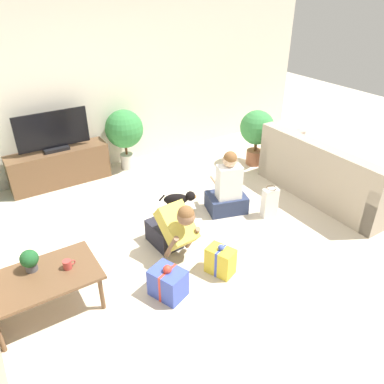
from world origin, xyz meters
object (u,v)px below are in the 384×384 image
Objects in this scene: tv_console at (60,167)px; gift_box_b at (168,283)px; dog at (179,199)px; sofa_right at (326,177)px; tabletop_plant at (29,260)px; tv at (53,134)px; mug at (68,264)px; coffee_table at (42,280)px; person_sitting at (228,190)px; potted_plant_back_right at (124,131)px; gift_bag_a at (270,202)px; gift_box_a at (220,261)px; potted_plant_corner_right at (257,131)px; person_kneeling at (173,228)px.

tv_console is 3.60× the size of gift_box_b.
tv_console is 2.07m from dog.
sofa_right is 4.09m from tabletop_plant.
tv is 8.82× the size of mug.
tv is (0.84, 2.56, 0.44)m from coffee_table.
person_sitting is 4.10× the size of tabletop_plant.
gift_box_b is (-0.85, -2.95, -0.51)m from potted_plant_back_right.
tabletop_plant is at bearing 179.30° from gift_bag_a.
tabletop_plant is at bearing 152.91° from gift_box_b.
tabletop_plant is at bearing -130.08° from potted_plant_back_right.
gift_box_a is at bearing -93.93° from potted_plant_back_right.
mug is (-2.71, -0.12, 0.27)m from gift_bag_a.
potted_plant_corner_right is at bearing 6.14° from sofa_right.
gift_bag_a is at bearing 151.51° from person_sitting.
dog is at bearing 70.09° from sofa_right.
sofa_right is 2.29× the size of person_sitting.
person_sitting is 1.95× the size of dog.
mug is at bearing 29.71° from person_sitting.
potted_plant_corner_right is 1.70m from gift_bag_a.
person_sitting reaches higher than tabletop_plant.
sofa_right is at bearing -37.86° from tv_console.
person_sitting reaches higher than mug.
tv_console is at bearing 52.14° from sofa_right.
tv_console reaches higher than gift_box_a.
tabletop_plant is (-1.99, -2.37, -0.11)m from potted_plant_back_right.
tabletop_plant is (-0.89, -2.42, 0.27)m from tv_console.
sofa_right reaches higher than person_kneeling.
tv is at bearing -33.25° from person_sitting.
potted_plant_corner_right is 2.92m from gift_box_a.
coffee_table is 1.48m from person_kneeling.
sofa_right is 4.45× the size of dog.
tv is 2.55m from person_kneeling.
tabletop_plant reaches higher than gift_box_a.
person_kneeling reaches higher than gift_box_b.
person_sitting is 1.28m from gift_box_a.
sofa_right is 3.79m from mug.
tv_console is at bearing 76.99° from mug.
gift_bag_a is 3.03m from tabletop_plant.
dog is at bearing 143.88° from gift_bag_a.
person_sitting is 0.59m from gift_bag_a.
potted_plant_back_right reaches higher than coffee_table.
coffee_table is 8.62× the size of mug.
dog is 1.25× the size of gift_box_a.
person_sitting is 2.20× the size of gift_box_b.
tv_console is 3.40× the size of gift_bag_a.
gift_bag_a is (2.12, -2.45, -0.07)m from tv_console.
person_kneeling is 2.10× the size of gift_box_a.
tabletop_plant is at bearing 175.86° from person_kneeling.
person_kneeling reaches higher than coffee_table.
mug is at bearing -4.08° from coffee_table.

